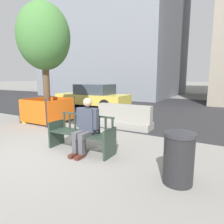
% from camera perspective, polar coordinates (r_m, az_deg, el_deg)
% --- Properties ---
extents(ground_plane, '(200.00, 200.00, 0.00)m').
position_cam_1_polar(ground_plane, '(5.21, -19.69, -10.75)').
color(ground_plane, gray).
extents(street_asphalt, '(120.00, 12.00, 0.01)m').
position_cam_1_polar(street_asphalt, '(12.51, 12.33, 1.35)').
color(street_asphalt, '#28282B').
rests_on(street_asphalt, ground).
extents(street_bench, '(1.69, 0.54, 0.88)m').
position_cam_1_polar(street_bench, '(4.95, -8.71, -6.52)').
color(street_bench, '#28382D').
rests_on(street_bench, ground).
extents(seated_person, '(0.58, 0.72, 1.31)m').
position_cam_1_polar(seated_person, '(4.72, -7.47, -3.60)').
color(seated_person, '#383D4C').
rests_on(seated_person, ground).
extents(jersey_barrier_centre, '(2.02, 0.75, 0.84)m').
position_cam_1_polar(jersey_barrier_centre, '(7.16, 3.52, -1.85)').
color(jersey_barrier_centre, gray).
rests_on(jersey_barrier_centre, ground).
extents(street_tree, '(2.01, 2.01, 4.61)m').
position_cam_1_polar(street_tree, '(8.59, -18.91, 19.50)').
color(street_tree, brown).
rests_on(street_tree, ground).
extents(construction_fence, '(1.56, 1.56, 1.03)m').
position_cam_1_polar(construction_fence, '(8.54, -17.89, 0.77)').
color(construction_fence, '#2D2D33').
rests_on(construction_fence, ground).
extents(car_taxi_near, '(4.43, 1.94, 1.41)m').
position_cam_1_polar(car_taxi_near, '(12.06, -5.41, 4.52)').
color(car_taxi_near, '#DBC64C').
rests_on(car_taxi_near, ground).
extents(trash_bin, '(0.52, 0.52, 0.89)m').
position_cam_1_polar(trash_bin, '(3.60, 18.50, -12.37)').
color(trash_bin, '#232326').
rests_on(trash_bin, ground).
extents(fire_hydrant, '(0.40, 0.22, 0.82)m').
position_cam_1_polar(fire_hydrant, '(8.61, -23.69, -0.39)').
color(fire_hydrant, gold).
rests_on(fire_hydrant, ground).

